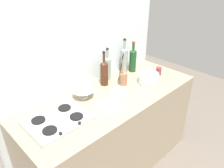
# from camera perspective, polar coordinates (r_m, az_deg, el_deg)

# --- Properties ---
(ground_plane) EXTENTS (6.00, 6.00, 0.00)m
(ground_plane) POSITION_cam_1_polar(r_m,az_deg,el_deg) (2.65, 0.00, -19.82)
(ground_plane) COLOR #6B6056
(ground_plane) RESTS_ON ground
(counter_block) EXTENTS (1.80, 0.70, 0.90)m
(counter_block) POSITION_cam_1_polar(r_m,az_deg,el_deg) (2.33, 0.00, -12.43)
(counter_block) COLOR tan
(counter_block) RESTS_ON ground
(backsplash_panel) EXTENTS (1.90, 0.06, 2.40)m
(backsplash_panel) POSITION_cam_1_polar(r_m,az_deg,el_deg) (2.19, -7.03, 7.53)
(backsplash_panel) COLOR silver
(backsplash_panel) RESTS_ON ground
(stovetop_hob) EXTENTS (0.47, 0.37, 0.04)m
(stovetop_hob) POSITION_cam_1_polar(r_m,az_deg,el_deg) (1.79, -13.73, -8.95)
(stovetop_hob) COLOR #B2B2B7
(stovetop_hob) RESTS_ON counter_block
(plate_stack) EXTENTS (0.21, 0.21, 0.10)m
(plate_stack) POSITION_cam_1_polar(r_m,az_deg,el_deg) (2.29, 9.33, 1.49)
(plate_stack) COLOR white
(plate_stack) RESTS_ON counter_block
(wine_bottle_leftmost) EXTENTS (0.08, 0.08, 0.34)m
(wine_bottle_leftmost) POSITION_cam_1_polar(r_m,az_deg,el_deg) (2.49, 5.36, 6.24)
(wine_bottle_leftmost) COLOR #19471E
(wine_bottle_leftmost) RESTS_ON counter_block
(wine_bottle_mid_left) EXTENTS (0.07, 0.07, 0.34)m
(wine_bottle_mid_left) POSITION_cam_1_polar(r_m,az_deg,el_deg) (2.30, -1.16, 4.27)
(wine_bottle_mid_left) COLOR gray
(wine_bottle_mid_left) RESTS_ON counter_block
(wine_bottle_mid_right) EXTENTS (0.08, 0.08, 0.35)m
(wine_bottle_mid_right) POSITION_cam_1_polar(r_m,az_deg,el_deg) (2.19, -2.02, 2.97)
(wine_bottle_mid_right) COLOR #472314
(wine_bottle_mid_right) RESTS_ON counter_block
(wine_bottle_rightmost) EXTENTS (0.07, 0.07, 0.38)m
(wine_bottle_rightmost) POSITION_cam_1_polar(r_m,az_deg,el_deg) (2.46, 3.13, 6.31)
(wine_bottle_rightmost) COLOR gray
(wine_bottle_rightmost) RESTS_ON counter_block
(mixing_bowl) EXTENTS (0.20, 0.20, 0.08)m
(mixing_bowl) POSITION_cam_1_polar(r_m,az_deg,el_deg) (2.03, -7.38, -2.44)
(mixing_bowl) COLOR white
(mixing_bowl) RESTS_ON counter_block
(butter_dish) EXTENTS (0.16, 0.14, 0.06)m
(butter_dish) POSITION_cam_1_polar(r_m,az_deg,el_deg) (2.06, 1.64, -2.06)
(butter_dish) COLOR white
(butter_dish) RESTS_ON counter_block
(utensil_crock) EXTENTS (0.09, 0.09, 0.32)m
(utensil_crock) POSITION_cam_1_polar(r_m,az_deg,el_deg) (2.22, 2.84, 1.54)
(utensil_crock) COLOR #996B4C
(utensil_crock) RESTS_ON counter_block
(condiment_jar_front) EXTENTS (0.06, 0.06, 0.09)m
(condiment_jar_front) POSITION_cam_1_polar(r_m,az_deg,el_deg) (2.48, 11.89, 3.28)
(condiment_jar_front) COLOR #66384C
(condiment_jar_front) RESTS_ON counter_block
(cutting_board) EXTENTS (0.27, 0.25, 0.02)m
(cutting_board) POSITION_cam_1_polar(r_m,az_deg,el_deg) (1.90, -1.04, -5.65)
(cutting_board) COLOR silver
(cutting_board) RESTS_ON counter_block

